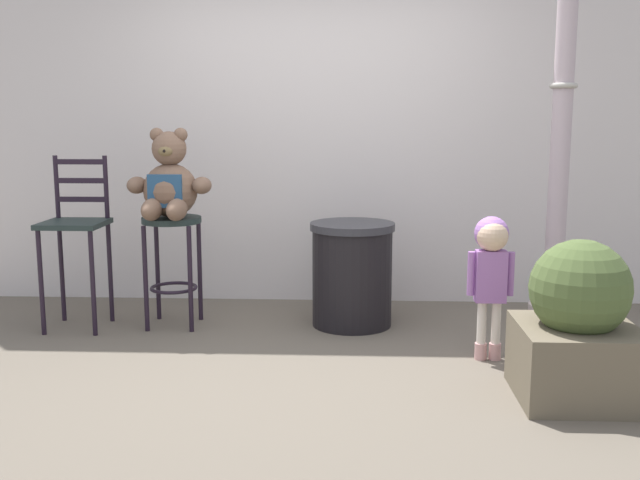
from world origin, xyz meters
The scene contains 9 objects.
ground_plane centered at (0.00, 0.00, 0.00)m, with size 24.00×24.00×0.00m, color #60574A.
building_wall centered at (0.00, 1.81, 1.90)m, with size 6.22×0.30×3.80m, color beige.
bar_stool_with_teddy centered at (-0.92, 0.90, 0.55)m, with size 0.41×0.41×0.76m.
teddy_bear centered at (-0.92, 0.87, 0.99)m, with size 0.57×0.51×0.60m.
child_walking centered at (1.13, 0.27, 0.63)m, with size 0.27×0.22×0.86m.
trash_bin centered at (0.31, 0.97, 0.36)m, with size 0.58×0.58×0.72m.
lamppost centered at (1.68, 0.91, 1.12)m, with size 0.31×0.31×2.83m.
bar_chair_empty centered at (-1.57, 0.84, 0.67)m, with size 0.41×0.41×1.18m.
planter_with_shrub centered at (1.47, -0.34, 0.38)m, with size 0.60×0.60×0.83m.
Camera 1 is at (0.32, -4.01, 1.43)m, focal length 41.16 mm.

